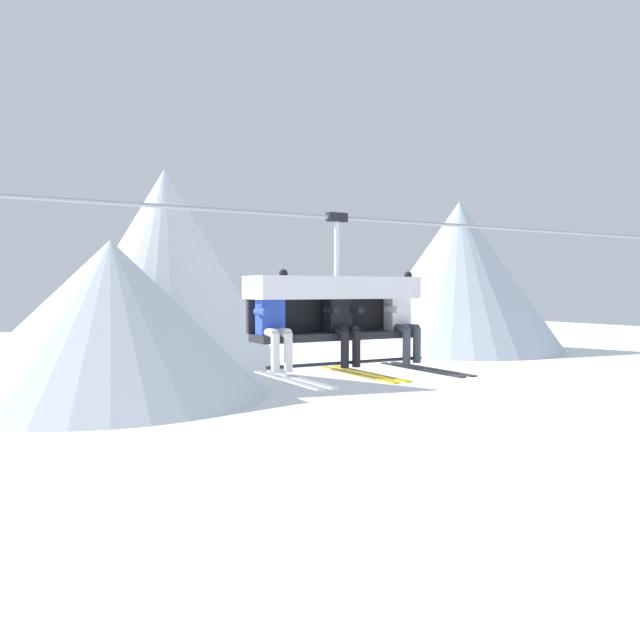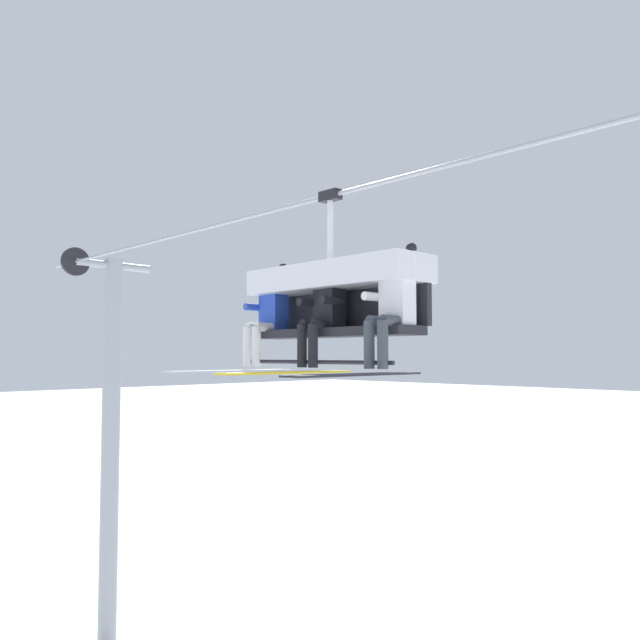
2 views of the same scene
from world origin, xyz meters
name	(u,v)px [view 1 (image 1 of 2)]	position (x,y,z in m)	size (l,w,h in m)	color
mountain_peak_west	(112,319)	(2.32, 31.62, 4.82)	(19.44, 19.44, 9.64)	silver
mountain_peak_central	(165,277)	(6.76, 35.64, 7.49)	(17.60, 17.60, 14.97)	white
mountain_peak_east	(459,276)	(41.33, 44.30, 8.07)	(22.39, 22.39, 16.15)	silver
lift_cable	(395,221)	(0.25, -0.80, 7.55)	(18.10, 0.05, 0.05)	#9EA3A8
chairlift_chair	(334,299)	(-0.71, -0.73, 6.47)	(2.41, 0.74, 2.00)	#232328
skier_blue	(274,321)	(-1.70, -0.94, 6.20)	(0.48, 1.70, 1.34)	#2847B7
skier_black	(342,320)	(-0.71, -0.95, 6.18)	(0.46, 1.70, 1.23)	black
skier_white	(403,317)	(0.29, -0.94, 6.20)	(0.48, 1.70, 1.34)	silver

